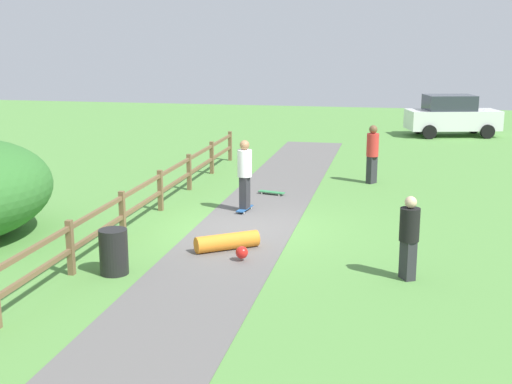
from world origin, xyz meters
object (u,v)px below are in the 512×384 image
skater_fallen (228,243)px  skateboard_loose (272,192)px  bystander_red (372,151)px  skater_riding (245,172)px  trash_bin (114,252)px  parked_car_white (452,116)px  bystander_black (409,234)px

skater_fallen → skateboard_loose: skater_fallen is taller
bystander_red → skater_riding: bearing=-125.9°
trash_bin → skater_fallen: 2.62m
bystander_red → parked_car_white: size_ratio=0.41×
bystander_black → bystander_red: bystander_red is taller
skater_fallen → skateboard_loose: 5.47m
bystander_black → bystander_red: (-1.04, 8.72, 0.14)m
skater_fallen → skater_riding: bearing=96.8°
skateboard_loose → bystander_black: (3.85, -6.43, 0.81)m
skater_fallen → bystander_black: 3.97m
skater_riding → parked_car_white: skater_riding is taller
trash_bin → bystander_black: size_ratio=0.55×
skater_fallen → bystander_black: bearing=-14.2°
skateboard_loose → parked_car_white: parked_car_white is taller
bystander_red → bystander_black: bearing=-83.2°
skater_fallen → trash_bin: bearing=-135.2°
bystander_black → parked_car_white: parked_car_white is taller
parked_car_white → skater_fallen: bearing=-107.2°
bystander_red → parked_car_white: (3.21, 11.45, -0.07)m
skater_fallen → bystander_red: (2.74, 7.76, 0.83)m
skater_fallen → skateboard_loose: size_ratio=1.66×
bystander_red → trash_bin: bearing=-115.6°
skater_riding → bystander_black: (4.19, -4.36, -0.19)m
bystander_red → parked_car_white: parked_car_white is taller
skater_riding → parked_car_white: (6.36, 15.81, -0.13)m
skater_riding → bystander_red: skater_riding is taller
skater_riding → bystander_red: 5.37m
skater_riding → skater_fallen: 3.54m
bystander_black → skater_fallen: bearing=165.8°
skateboard_loose → trash_bin: bearing=-103.7°
trash_bin → skater_fallen: bearing=44.8°
trash_bin → bystander_black: 5.72m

